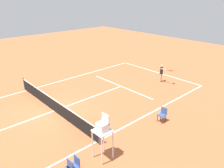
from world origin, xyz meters
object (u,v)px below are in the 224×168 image
courtside_chair_mid (162,114)px  courtside_chair_far (74,165)px  player_serving (162,72)px  tennis_ball (141,87)px  umpire_chair (103,130)px

courtside_chair_mid → courtside_chair_far: 6.64m
player_serving → tennis_ball: size_ratio=24.59×
courtside_chair_mid → courtside_chair_far: size_ratio=1.00×
tennis_ball → umpire_chair: umpire_chair is taller
tennis_ball → courtside_chair_far: bearing=115.1°
tennis_ball → courtside_chair_mid: courtside_chair_mid is taller
courtside_chair_far → courtside_chair_mid: bearing=-89.3°
umpire_chair → courtside_chair_mid: 5.08m
player_serving → umpire_chair: size_ratio=0.69×
courtside_chair_mid → courtside_chair_far: (-0.08, 6.64, 0.00)m
player_serving → courtside_chair_far: player_serving is taller
courtside_chair_mid → courtside_chair_far: same height
courtside_chair_far → umpire_chair: bearing=-89.3°
player_serving → tennis_ball: player_serving is taller
player_serving → courtside_chair_far: 12.92m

